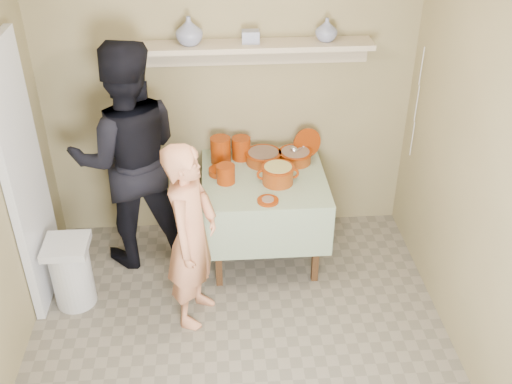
{
  "coord_description": "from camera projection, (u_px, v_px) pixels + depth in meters",
  "views": [
    {
      "loc": [
        -0.11,
        -2.75,
        3.18
      ],
      "look_at": [
        0.15,
        0.75,
        0.95
      ],
      "focal_mm": 42.0,
      "sensor_mm": 36.0,
      "label": 1
    }
  ],
  "objects": [
    {
      "name": "vase_right",
      "position": [
        327.0,
        30.0,
        4.48
      ],
      "size": [
        0.18,
        0.18,
        0.17
      ],
      "primitive_type": "imported",
      "rotation": [
        0.0,
        0.0,
        0.11
      ],
      "color": "navy",
      "rests_on": "wall_shelf"
    },
    {
      "name": "wall_shelf",
      "position": [
        254.0,
        48.0,
        4.53
      ],
      "size": [
        1.8,
        0.25,
        0.21
      ],
      "color": "#BEAC8D",
      "rests_on": "room_shell"
    },
    {
      "name": "tile_panel",
      "position": [
        26.0,
        180.0,
        4.2
      ],
      "size": [
        0.06,
        0.7,
        2.0
      ],
      "primitive_type": "cube",
      "color": "silver",
      "rests_on": "ground"
    },
    {
      "name": "electrical_cord",
      "position": [
        417.0,
        104.0,
        4.69
      ],
      "size": [
        0.01,
        0.05,
        0.9
      ],
      "color": "silver",
      "rests_on": "wall_shelf"
    },
    {
      "name": "ground",
      "position": [
        242.0,
        371.0,
        4.02
      ],
      "size": [
        3.5,
        3.5,
        0.0
      ],
      "primitive_type": "plane",
      "color": "#756C5C",
      "rests_on": "ground"
    },
    {
      "name": "cazuela_meat_a",
      "position": [
        263.0,
        156.0,
        4.86
      ],
      "size": [
        0.3,
        0.3,
        0.1
      ],
      "color": "maroon",
      "rests_on": "serving_table"
    },
    {
      "name": "plate_stack_b",
      "position": [
        241.0,
        148.0,
        4.9
      ],
      "size": [
        0.16,
        0.16,
        0.19
      ],
      "primitive_type": "cylinder",
      "color": "maroon",
      "rests_on": "serving_table"
    },
    {
      "name": "trash_bin",
      "position": [
        72.0,
        273.0,
        4.45
      ],
      "size": [
        0.32,
        0.32,
        0.56
      ],
      "color": "silver",
      "rests_on": "ground"
    },
    {
      "name": "cazuela_meat_b",
      "position": [
        295.0,
        156.0,
        4.87
      ],
      "size": [
        0.28,
        0.28,
        0.1
      ],
      "color": "maroon",
      "rests_on": "serving_table"
    },
    {
      "name": "person_helper",
      "position": [
        129.0,
        157.0,
        4.62
      ],
      "size": [
        1.01,
        0.85,
        1.86
      ],
      "primitive_type": "imported",
      "rotation": [
        0.0,
        0.0,
        -2.97
      ],
      "color": "black",
      "rests_on": "ground"
    },
    {
      "name": "serving_table",
      "position": [
        264.0,
        189.0,
        4.77
      ],
      "size": [
        0.97,
        0.97,
        0.76
      ],
      "color": "#4C2D16",
      "rests_on": "ground"
    },
    {
      "name": "front_plate",
      "position": [
        268.0,
        200.0,
        4.39
      ],
      "size": [
        0.16,
        0.16,
        0.03
      ],
      "color": "maroon",
      "rests_on": "serving_table"
    },
    {
      "name": "ceramic_box",
      "position": [
        251.0,
        37.0,
        4.46
      ],
      "size": [
        0.13,
        0.1,
        0.09
      ],
      "primitive_type": "cube",
      "rotation": [
        0.0,
        0.0,
        -0.02
      ],
      "color": "navy",
      "rests_on": "wall_shelf"
    },
    {
      "name": "room_shell",
      "position": [
        238.0,
        163.0,
        3.16
      ],
      "size": [
        3.04,
        3.54,
        2.62
      ],
      "color": "#93865A",
      "rests_on": "ground"
    },
    {
      "name": "ladle",
      "position": [
        294.0,
        150.0,
        4.84
      ],
      "size": [
        0.08,
        0.26,
        0.19
      ],
      "color": "silver",
      "rests_on": "cazuela_meat_b"
    },
    {
      "name": "vase_left",
      "position": [
        189.0,
        31.0,
        4.39
      ],
      "size": [
        0.28,
        0.28,
        0.21
      ],
      "primitive_type": "imported",
      "rotation": [
        0.0,
        0.0,
        0.58
      ],
      "color": "navy",
      "rests_on": "wall_shelf"
    },
    {
      "name": "person_cook",
      "position": [
        192.0,
        236.0,
        4.12
      ],
      "size": [
        0.49,
        0.6,
        1.42
      ],
      "primitive_type": "imported",
      "rotation": [
        0.0,
        0.0,
        1.23
      ],
      "color": "tan",
      "rests_on": "ground"
    },
    {
      "name": "propped_lid",
      "position": [
        307.0,
        143.0,
        4.92
      ],
      "size": [
        0.25,
        0.15,
        0.24
      ],
      "primitive_type": "cylinder",
      "rotation": [
        1.37,
        0.0,
        0.35
      ],
      "color": "maroon",
      "rests_on": "serving_table"
    },
    {
      "name": "empty_bowl",
      "position": [
        219.0,
        171.0,
        4.72
      ],
      "size": [
        0.17,
        0.17,
        0.05
      ],
      "primitive_type": "cylinder",
      "color": "maroon",
      "rests_on": "serving_table"
    },
    {
      "name": "bowl_stack",
      "position": [
        226.0,
        174.0,
        4.59
      ],
      "size": [
        0.14,
        0.14,
        0.14
      ],
      "primitive_type": "cylinder",
      "color": "maroon",
      "rests_on": "serving_table"
    },
    {
      "name": "plate_stack_a",
      "position": [
        221.0,
        150.0,
        4.84
      ],
      "size": [
        0.16,
        0.16,
        0.22
      ],
      "primitive_type": "cylinder",
      "color": "maroon",
      "rests_on": "serving_table"
    },
    {
      "name": "cazuela_rice",
      "position": [
        278.0,
        173.0,
        4.58
      ],
      "size": [
        0.33,
        0.25,
        0.14
      ],
      "color": "maroon",
      "rests_on": "serving_table"
    }
  ]
}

